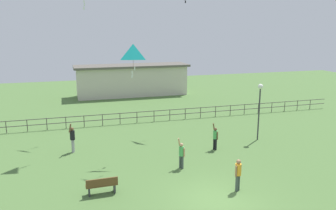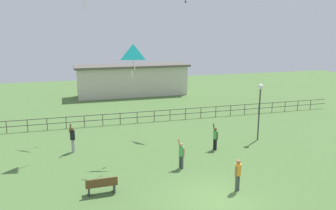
% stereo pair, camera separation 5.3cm
% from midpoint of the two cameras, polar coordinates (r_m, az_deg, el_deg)
% --- Properties ---
extents(ground_plane, '(80.00, 80.00, 0.00)m').
position_cam_midpoint_polar(ground_plane, '(16.67, 7.88, -15.23)').
color(ground_plane, '#4C7038').
extents(lamppost, '(0.36, 0.36, 4.02)m').
position_cam_midpoint_polar(lamppost, '(24.60, 14.91, 0.97)').
color(lamppost, '#38383D').
rests_on(lamppost, ground_plane).
extents(park_bench, '(1.51, 0.44, 0.85)m').
position_cam_midpoint_polar(park_bench, '(17.07, -11.00, -12.92)').
color(park_bench, brown).
rests_on(park_bench, ground_plane).
extents(person_0, '(0.43, 0.30, 1.62)m').
position_cam_midpoint_polar(person_0, '(17.23, 11.46, -10.98)').
color(person_0, '#3F4C47').
rests_on(person_0, ground_plane).
extents(person_1, '(0.38, 0.50, 1.95)m').
position_cam_midpoint_polar(person_1, '(22.69, -15.63, -5.23)').
color(person_1, '#99999E').
rests_on(person_1, ground_plane).
extents(person_3, '(0.35, 0.46, 1.76)m').
position_cam_midpoint_polar(person_3, '(19.47, 2.16, -8.05)').
color(person_3, '#3F4C47').
rests_on(person_3, ground_plane).
extents(person_4, '(0.28, 0.48, 1.75)m').
position_cam_midpoint_polar(person_4, '(22.53, 7.77, -5.25)').
color(person_4, black).
rests_on(person_4, ground_plane).
extents(kite_2, '(1.15, 0.88, 1.92)m').
position_cam_midpoint_polar(kite_2, '(20.77, -5.86, 8.50)').
color(kite_2, '#19B2B2').
extents(waterfront_railing, '(36.01, 0.06, 0.95)m').
position_cam_midpoint_polar(waterfront_railing, '(28.89, -4.13, -1.68)').
color(waterfront_railing, '#4C4742').
rests_on(waterfront_railing, ground_plane).
extents(pavilion_building, '(13.13, 3.71, 3.59)m').
position_cam_midpoint_polar(pavilion_building, '(40.46, -6.02, 4.16)').
color(pavilion_building, beige).
rests_on(pavilion_building, ground_plane).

